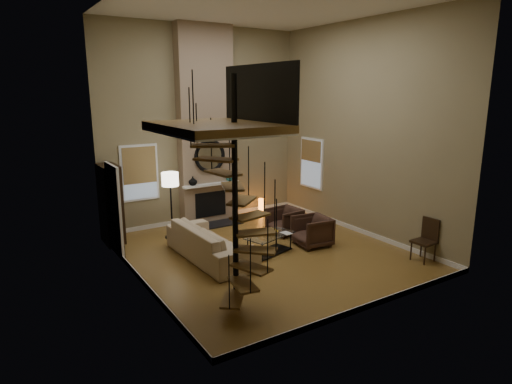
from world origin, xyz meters
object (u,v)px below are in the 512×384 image
hutch (111,205)px  coffee_table (270,242)px  armchair_far (315,231)px  sofa (210,242)px  side_chair (427,238)px  floor_lamp (170,184)px  armchair_near (287,221)px  accent_lamp (261,207)px

hutch → coffee_table: 4.12m
armchair_far → coffee_table: bearing=-88.5°
sofa → side_chair: bearing=-125.2°
sofa → side_chair: 4.89m
sofa → floor_lamp: floor_lamp is taller
armchair_near → accent_lamp: armchair_near is taller
armchair_near → coffee_table: 1.54m
hutch → side_chair: bearing=-41.8°
coffee_table → floor_lamp: bearing=123.7°
armchair_far → accent_lamp: 2.94m
armchair_far → accent_lamp: armchair_far is taller
armchair_far → hutch: bearing=-119.0°
armchair_near → floor_lamp: (-2.72, 1.32, 1.06)m
hutch → floor_lamp: bearing=-22.1°
sofa → armchair_near: bearing=-80.6°
accent_lamp → side_chair: 5.18m
hutch → armchair_far: (4.17, -2.96, -0.60)m
armchair_far → coffee_table: armchair_far is taller
sofa → armchair_near: 2.59m
sofa → accent_lamp: 3.75m
hutch → coffee_table: size_ratio=1.52×
accent_lamp → armchair_near: bearing=-101.1°
hutch → floor_lamp: size_ratio=1.15×
accent_lamp → floor_lamp: bearing=-170.2°
coffee_table → accent_lamp: bearing=61.0°
sofa → side_chair: (4.09, -2.67, 0.13)m
hutch → armchair_near: bearing=-24.6°
armchair_near → coffee_table: armchair_near is taller
hutch → armchair_near: (4.10, -1.88, -0.60)m
armchair_near → side_chair: 3.55m
armchair_far → sofa: bearing=-95.8°
armchair_far → accent_lamp: size_ratio=1.55×
hutch → side_chair: size_ratio=2.09×
armchair_near → side_chair: bearing=21.8°
floor_lamp → side_chair: floor_lamp is taller
armchair_near → armchair_far: (0.07, -1.08, 0.00)m
floor_lamp → accent_lamp: size_ratio=3.28×
armchair_far → floor_lamp: floor_lamp is taller
armchair_near → accent_lamp: bearing=164.6°
floor_lamp → accent_lamp: bearing=9.8°
hutch → accent_lamp: (4.47, -0.03, -0.70)m
sofa → floor_lamp: (-0.18, 1.83, 1.02)m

